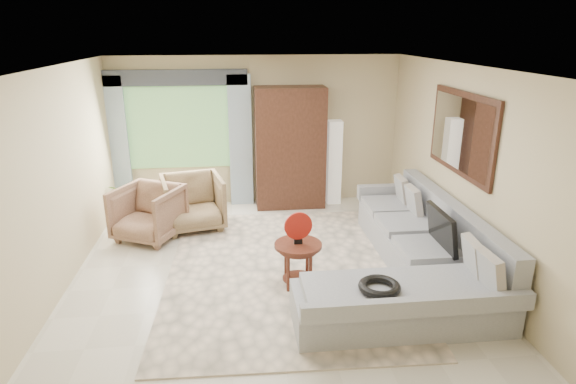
{
  "coord_description": "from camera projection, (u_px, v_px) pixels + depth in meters",
  "views": [
    {
      "loc": [
        -0.39,
        -5.38,
        3.0
      ],
      "look_at": [
        0.25,
        0.35,
        1.05
      ],
      "focal_mm": 30.0,
      "sensor_mm": 36.0,
      "label": 1
    }
  ],
  "objects": [
    {
      "name": "ground",
      "position": [
        271.0,
        280.0,
        6.07
      ],
      "size": [
        6.0,
        6.0,
        0.0
      ],
      "primitive_type": "plane",
      "color": "silver",
      "rests_on": "ground"
    },
    {
      "name": "area_rug",
      "position": [
        285.0,
        269.0,
        6.32
      ],
      "size": [
        3.13,
        4.1,
        0.02
      ],
      "primitive_type": "cube",
      "rotation": [
        0.0,
        0.0,
        -0.03
      ],
      "color": "#F4DBC1",
      "rests_on": "ground"
    },
    {
      "name": "sectional_sofa",
      "position": [
        415.0,
        259.0,
        6.0
      ],
      "size": [
        2.3,
        3.46,
        0.9
      ],
      "color": "#A8A9B1",
      "rests_on": "ground"
    },
    {
      "name": "tv_screen",
      "position": [
        442.0,
        229.0,
        5.8
      ],
      "size": [
        0.14,
        0.74,
        0.48
      ],
      "primitive_type": "cube",
      "rotation": [
        0.0,
        -0.17,
        0.0
      ],
      "color": "black",
      "rests_on": "sectional_sofa"
    },
    {
      "name": "garden_hose",
      "position": [
        379.0,
        287.0,
        4.84
      ],
      "size": [
        0.43,
        0.43,
        0.09
      ],
      "primitive_type": "torus",
      "color": "black",
      "rests_on": "sectional_sofa"
    },
    {
      "name": "coffee_table",
      "position": [
        298.0,
        264.0,
        5.83
      ],
      "size": [
        0.57,
        0.57,
        0.57
      ],
      "rotation": [
        0.0,
        0.0,
        -0.11
      ],
      "color": "#431D12",
      "rests_on": "ground"
    },
    {
      "name": "red_disc",
      "position": [
        298.0,
        226.0,
        5.67
      ],
      "size": [
        0.34,
        0.07,
        0.34
      ],
      "primitive_type": "cylinder",
      "rotation": [
        1.57,
        0.0,
        0.12
      ],
      "color": "#A01910",
      "rests_on": "coffee_table"
    },
    {
      "name": "armchair_left",
      "position": [
        148.0,
        213.0,
        7.17
      ],
      "size": [
        1.17,
        1.18,
        0.81
      ],
      "primitive_type": "imported",
      "rotation": [
        0.0,
        0.0,
        -0.45
      ],
      "color": "#966E52",
      "rests_on": "ground"
    },
    {
      "name": "armchair_right",
      "position": [
        193.0,
        202.0,
        7.55
      ],
      "size": [
        1.09,
        1.11,
        0.85
      ],
      "primitive_type": "imported",
      "rotation": [
        0.0,
        0.0,
        0.22
      ],
      "color": "olive",
      "rests_on": "ground"
    },
    {
      "name": "potted_plant",
      "position": [
        117.0,
        200.0,
        8.05
      ],
      "size": [
        0.57,
        0.51,
        0.59
      ],
      "primitive_type": "imported",
      "rotation": [
        0.0,
        0.0,
        -0.09
      ],
      "color": "#999999",
      "rests_on": "ground"
    },
    {
      "name": "armoire",
      "position": [
        290.0,
        148.0,
        8.35
      ],
      "size": [
        1.2,
        0.55,
        2.1
      ],
      "primitive_type": "cube",
      "color": "#321B10",
      "rests_on": "ground"
    },
    {
      "name": "floor_lamp",
      "position": [
        334.0,
        162.0,
        8.59
      ],
      "size": [
        0.24,
        0.24,
        1.5
      ],
      "primitive_type": "cube",
      "color": "silver",
      "rests_on": "ground"
    },
    {
      "name": "window",
      "position": [
        179.0,
        128.0,
        8.27
      ],
      "size": [
        1.8,
        0.04,
        1.4
      ],
      "primitive_type": "cube",
      "color": "#669E59",
      "rests_on": "wall_back"
    },
    {
      "name": "curtain_left",
      "position": [
        116.0,
        145.0,
        8.16
      ],
      "size": [
        0.4,
        0.08,
        2.3
      ],
      "primitive_type": "cube",
      "color": "#9EB7CC",
      "rests_on": "ground"
    },
    {
      "name": "curtain_right",
      "position": [
        241.0,
        142.0,
        8.38
      ],
      "size": [
        0.4,
        0.08,
        2.3
      ],
      "primitive_type": "cube",
      "color": "#9EB7CC",
      "rests_on": "ground"
    },
    {
      "name": "valance",
      "position": [
        175.0,
        78.0,
        7.93
      ],
      "size": [
        2.4,
        0.12,
        0.26
      ],
      "primitive_type": "cube",
      "color": "#1E232D",
      "rests_on": "wall_back"
    },
    {
      "name": "wall_mirror",
      "position": [
        461.0,
        134.0,
        6.1
      ],
      "size": [
        0.05,
        1.7,
        1.05
      ],
      "color": "black",
      "rests_on": "wall_right"
    }
  ]
}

